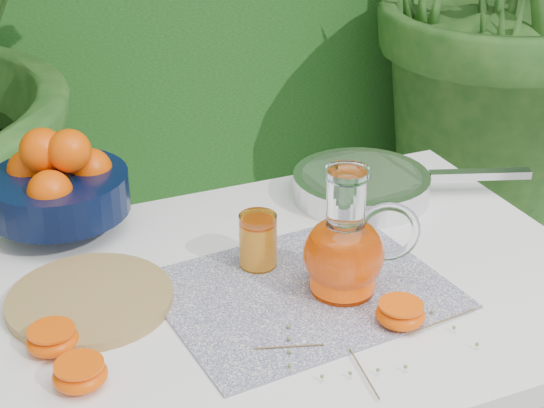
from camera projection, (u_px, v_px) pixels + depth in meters
name	position (u px, v px, depth m)	size (l,w,h in m)	color
white_table	(277.00, 328.00, 1.31)	(1.00, 0.70, 0.75)	white
placemat	(303.00, 291.00, 1.26)	(0.42, 0.33, 0.00)	#0B1041
cutting_board	(90.00, 299.00, 1.23)	(0.24, 0.24, 0.02)	olive
fruit_bowl	(58.00, 184.00, 1.40)	(0.31, 0.31, 0.19)	black
juice_pitcher	(346.00, 250.00, 1.23)	(0.18, 0.16, 0.20)	white
juice_tumbler	(258.00, 242.00, 1.30)	(0.06, 0.06, 0.09)	white
saute_pan	(363.00, 185.00, 1.53)	(0.46, 0.32, 0.05)	silver
orange_halves	(183.00, 341.00, 1.12)	(0.54, 0.21, 0.03)	#ED3F02
thyme_sprigs	(370.00, 344.00, 1.13)	(0.33, 0.19, 0.01)	brown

